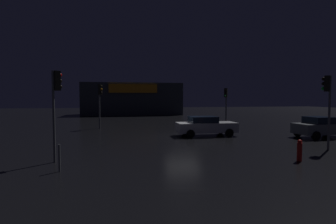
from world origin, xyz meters
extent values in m
plane|color=black|center=(0.00, 0.00, 0.00)|extent=(120.00, 120.00, 0.00)
cube|color=#33383D|center=(-2.33, 27.04, 2.70)|extent=(16.65, 6.89, 5.41)
cube|color=orange|center=(-2.33, 23.44, 4.42)|extent=(7.74, 0.24, 1.38)
cylinder|color=#595B60|center=(6.74, 7.64, 1.96)|extent=(0.15, 0.15, 3.93)
cube|color=black|center=(6.63, 7.52, 3.44)|extent=(0.41, 0.41, 0.97)
sphere|color=black|center=(6.53, 7.40, 3.73)|extent=(0.20, 0.20, 0.20)
sphere|color=black|center=(6.53, 7.40, 3.44)|extent=(0.20, 0.20, 0.20)
sphere|color=#19D13F|center=(6.53, 7.40, 3.15)|extent=(0.20, 0.20, 0.20)
cylinder|color=#595B60|center=(6.73, -6.22, 2.05)|extent=(0.12, 0.12, 4.10)
cube|color=black|center=(6.61, -6.12, 3.66)|extent=(0.41, 0.41, 0.87)
sphere|color=black|center=(6.50, -6.01, 3.92)|extent=(0.20, 0.20, 0.20)
sphere|color=black|center=(6.50, -6.01, 3.66)|extent=(0.20, 0.20, 0.20)
sphere|color=#19D13F|center=(6.50, -6.01, 3.40)|extent=(0.20, 0.20, 0.20)
cylinder|color=#595B60|center=(-6.43, 6.60, 2.08)|extent=(0.14, 0.14, 4.17)
cube|color=black|center=(-6.32, 6.49, 3.67)|extent=(0.41, 0.41, 0.98)
sphere|color=black|center=(-6.21, 6.38, 3.97)|extent=(0.20, 0.20, 0.20)
sphere|color=orange|center=(-6.21, 6.38, 3.67)|extent=(0.20, 0.20, 0.20)
sphere|color=black|center=(-6.21, 6.38, 3.38)|extent=(0.20, 0.20, 0.20)
cylinder|color=#595B60|center=(-7.47, -6.30, 2.04)|extent=(0.11, 0.11, 4.07)
cube|color=black|center=(-7.35, -6.20, 3.64)|extent=(0.41, 0.41, 0.87)
sphere|color=red|center=(-7.23, -6.09, 3.90)|extent=(0.20, 0.20, 0.20)
sphere|color=black|center=(-7.23, -6.09, 3.64)|extent=(0.20, 0.20, 0.20)
sphere|color=black|center=(-7.23, -6.09, 3.37)|extent=(0.20, 0.20, 0.20)
cube|color=slate|center=(9.82, -2.26, 0.67)|extent=(3.95, 1.90, 0.74)
cube|color=black|center=(9.55, -2.27, 1.28)|extent=(1.63, 1.63, 0.48)
cylinder|color=black|center=(11.07, -1.34, 0.30)|extent=(0.61, 0.24, 0.60)
cylinder|color=black|center=(8.51, -1.44, 0.30)|extent=(0.61, 0.24, 0.60)
cylinder|color=black|center=(8.58, -3.18, 0.30)|extent=(0.61, 0.24, 0.60)
cube|color=#B7B7BF|center=(1.89, 0.16, 0.66)|extent=(4.50, 1.76, 0.71)
cube|color=black|center=(1.62, 0.16, 1.25)|extent=(2.00, 1.57, 0.47)
cylinder|color=black|center=(3.38, 1.01, 0.30)|extent=(0.61, 0.22, 0.61)
cylinder|color=black|center=(3.37, -0.72, 0.30)|extent=(0.61, 0.22, 0.61)
cylinder|color=black|center=(0.42, 1.03, 0.30)|extent=(0.61, 0.22, 0.61)
cylinder|color=black|center=(0.40, -0.70, 0.30)|extent=(0.61, 0.22, 0.61)
cylinder|color=red|center=(3.41, -8.18, 0.41)|extent=(0.22, 0.22, 0.83)
sphere|color=red|center=(3.41, -8.18, 0.89)|extent=(0.20, 0.20, 0.20)
cylinder|color=#595B60|center=(-6.92, -7.88, 0.54)|extent=(0.08, 0.08, 1.07)
camera|label=1|loc=(-4.62, -18.39, 2.87)|focal=27.50mm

